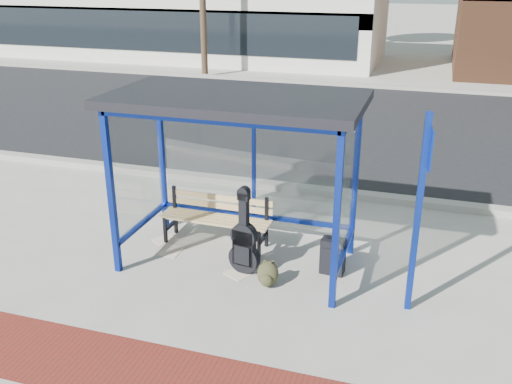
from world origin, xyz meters
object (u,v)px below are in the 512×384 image
(guitar_bag, at_px, (244,244))
(bench, at_px, (217,216))
(backpack, at_px, (268,275))
(suitcase, at_px, (333,256))

(guitar_bag, bearing_deg, bench, 142.03)
(bench, xyz_separation_m, backpack, (1.09, -0.97, -0.29))
(guitar_bag, xyz_separation_m, suitcase, (1.16, 0.33, -0.18))
(bench, distance_m, guitar_bag, 0.99)
(guitar_bag, xyz_separation_m, backpack, (0.41, -0.25, -0.27))
(suitcase, distance_m, backpack, 0.96)
(backpack, bearing_deg, bench, 129.74)
(guitar_bag, relative_size, suitcase, 2.13)
(guitar_bag, bearing_deg, backpack, -22.74)
(suitcase, bearing_deg, bench, 173.36)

